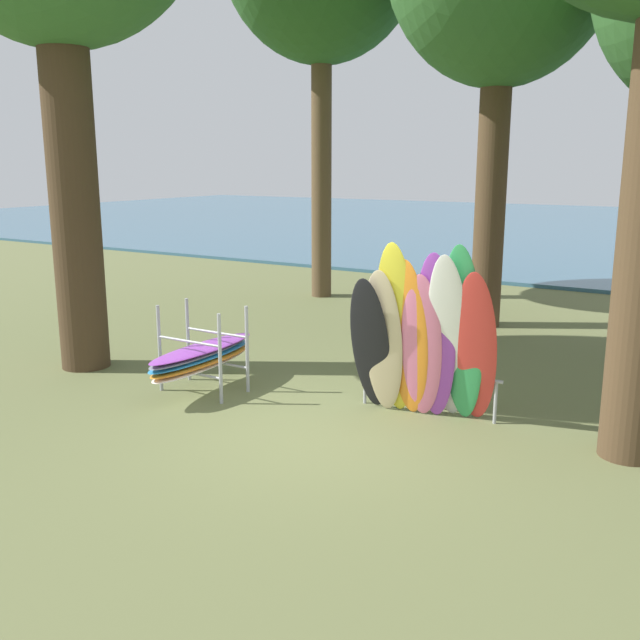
{
  "coord_description": "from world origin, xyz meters",
  "views": [
    {
      "loc": [
        4.35,
        -6.99,
        3.22
      ],
      "look_at": [
        -0.58,
        1.12,
        1.1
      ],
      "focal_mm": 39.87,
      "sensor_mm": 36.0,
      "label": 1
    }
  ],
  "objects": [
    {
      "name": "board_storage_rack",
      "position": [
        -2.15,
        0.47,
        0.52
      ],
      "size": [
        1.15,
        2.13,
        1.25
      ],
      "color": "#9EA0A5",
      "rests_on": "ground"
    },
    {
      "name": "leaning_board_pile",
      "position": [
        0.98,
        1.03,
        1.04
      ],
      "size": [
        1.92,
        0.92,
        2.29
      ],
      "color": "black",
      "rests_on": "ground"
    },
    {
      "name": "ground_plane",
      "position": [
        0.0,
        0.0,
        0.0
      ],
      "size": [
        80.0,
        80.0,
        0.0
      ],
      "primitive_type": "plane",
      "color": "#60663D"
    }
  ]
}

